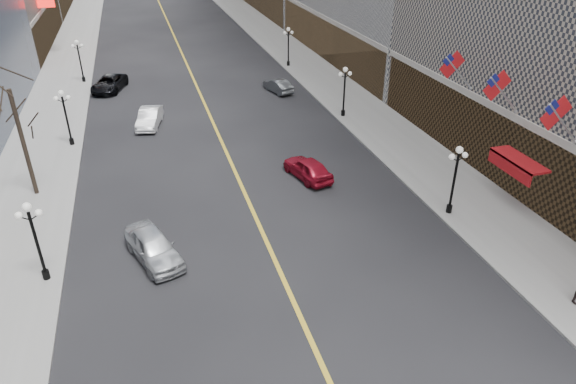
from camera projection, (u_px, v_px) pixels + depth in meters
sidewalk_east at (296, 57)px, 66.53m from camera, size 6.00×230.00×0.15m
sidewalk_west at (66, 74)px, 59.65m from camera, size 6.00×230.00×0.15m
lane_line at (179, 47)px, 71.52m from camera, size 0.25×200.00×0.02m
streetlamp_east_1 at (455, 173)px, 31.04m from camera, size 1.26×0.44×4.52m
streetlamp_east_2 at (345, 86)px, 46.15m from camera, size 1.26×0.44×4.52m
streetlamp_east_3 at (288, 43)px, 61.26m from camera, size 1.26×0.44×4.52m
streetlamp_west_1 at (34, 234)px, 25.24m from camera, size 1.26×0.44×4.52m
streetlamp_west_2 at (65, 112)px, 40.35m from camera, size 1.26×0.44×4.52m
streetlamp_west_3 at (79, 57)px, 55.47m from camera, size 1.26×0.44×4.52m
flag_3 at (558, 116)px, 27.26m from camera, size 2.87×0.12×2.87m
flag_4 at (499, 88)px, 31.46m from camera, size 2.87×0.12×2.87m
flag_5 at (454, 67)px, 35.65m from camera, size 2.87×0.12×2.87m
awning_c at (516, 162)px, 32.01m from camera, size 1.40×4.00×0.93m
tree_west_far at (14, 107)px, 31.60m from camera, size 3.60×3.60×7.92m
car_nb_near at (154, 247)px, 27.88m from camera, size 3.44×5.27×1.67m
car_nb_mid at (150, 118)px, 45.21m from camera, size 2.70×5.00×1.56m
car_nb_far at (109, 83)px, 54.07m from camera, size 4.20×6.12×1.55m
car_sb_mid at (308, 168)px, 36.45m from camera, size 2.90×4.84×1.54m
car_sb_far at (278, 86)px, 53.66m from camera, size 2.50×4.39×1.37m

